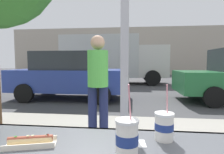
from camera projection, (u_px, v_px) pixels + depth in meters
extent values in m
plane|color=#424244|center=(131.00, 90.00, 9.13)|extent=(60.00, 60.00, 0.00)
cube|color=#9E998E|center=(129.00, 148.00, 2.79)|extent=(16.00, 2.80, 0.13)
cube|color=#35373A|center=(124.00, 131.00, 1.16)|extent=(2.01, 0.02, 0.02)
cube|color=#9E9EA3|center=(125.00, 15.00, 1.16)|extent=(0.05, 0.08, 1.43)
cube|color=#A89E8E|center=(132.00, 51.00, 21.10)|extent=(28.00, 1.20, 5.23)
cylinder|color=white|center=(127.00, 141.00, 0.80)|extent=(0.10, 0.10, 0.16)
cylinder|color=navy|center=(127.00, 139.00, 0.80)|extent=(0.10, 0.10, 0.05)
cylinder|color=black|center=(127.00, 123.00, 0.80)|extent=(0.09, 0.09, 0.01)
cylinder|color=white|center=(127.00, 121.00, 0.79)|extent=(0.10, 0.10, 0.01)
cylinder|color=pink|center=(130.00, 107.00, 0.78)|extent=(0.02, 0.05, 0.20)
cylinder|color=silver|center=(164.00, 128.00, 1.00)|extent=(0.10, 0.10, 0.14)
cylinder|color=navy|center=(164.00, 126.00, 1.00)|extent=(0.10, 0.10, 0.04)
cylinder|color=black|center=(164.00, 116.00, 0.99)|extent=(0.09, 0.09, 0.01)
cylinder|color=white|center=(164.00, 114.00, 0.99)|extent=(0.10, 0.10, 0.01)
cylinder|color=pink|center=(167.00, 103.00, 0.98)|extent=(0.02, 0.04, 0.20)
cube|color=beige|center=(31.00, 145.00, 0.94)|extent=(0.26, 0.15, 0.01)
cube|color=beige|center=(28.00, 147.00, 0.89)|extent=(0.24, 0.07, 0.03)
cube|color=beige|center=(33.00, 139.00, 0.98)|extent=(0.24, 0.07, 0.03)
cylinder|color=#DBB77A|center=(31.00, 141.00, 0.93)|extent=(0.21, 0.09, 0.04)
cylinder|color=#9E4733|center=(31.00, 138.00, 0.93)|extent=(0.21, 0.08, 0.03)
cube|color=beige|center=(47.00, 135.00, 0.94)|extent=(0.02, 0.02, 0.01)
cube|color=beige|center=(28.00, 136.00, 0.93)|extent=(0.02, 0.01, 0.01)
cube|color=beige|center=(33.00, 136.00, 0.93)|extent=(0.02, 0.01, 0.01)
cube|color=#337A2D|center=(16.00, 137.00, 0.92)|extent=(0.02, 0.01, 0.01)
cube|color=red|center=(48.00, 135.00, 0.94)|extent=(0.01, 0.01, 0.01)
cube|color=white|center=(134.00, 144.00, 0.95)|extent=(0.13, 0.10, 0.00)
cube|color=#283D93|center=(71.00, 80.00, 6.88)|extent=(4.20, 1.81, 0.77)
cube|color=#282D33|center=(67.00, 61.00, 6.84)|extent=(2.18, 1.60, 0.64)
cylinder|color=black|center=(109.00, 87.00, 7.67)|extent=(0.64, 0.18, 0.64)
cylinder|color=black|center=(101.00, 95.00, 5.87)|extent=(0.64, 0.18, 0.64)
cylinder|color=black|center=(49.00, 86.00, 7.96)|extent=(0.64, 0.18, 0.64)
cylinder|color=black|center=(24.00, 93.00, 6.16)|extent=(0.64, 0.18, 0.64)
cylinder|color=black|center=(194.00, 88.00, 7.30)|extent=(0.64, 0.18, 0.64)
cylinder|color=black|center=(214.00, 97.00, 5.49)|extent=(0.64, 0.18, 0.64)
cube|color=beige|center=(101.00, 57.00, 11.88)|extent=(4.76, 2.20, 2.54)
cube|color=beige|center=(151.00, 62.00, 11.55)|extent=(1.90, 2.10, 1.90)
cylinder|color=black|center=(149.00, 75.00, 12.67)|extent=(0.90, 0.24, 0.90)
cylinder|color=black|center=(153.00, 78.00, 10.58)|extent=(0.90, 0.24, 0.90)
cylinder|color=black|center=(92.00, 75.00, 13.16)|extent=(0.90, 0.24, 0.90)
cylinder|color=black|center=(84.00, 77.00, 10.98)|extent=(0.90, 0.24, 0.90)
cylinder|color=navy|center=(93.00, 113.00, 2.93)|extent=(0.14, 0.14, 0.84)
cylinder|color=navy|center=(104.00, 113.00, 2.91)|extent=(0.14, 0.14, 0.84)
cylinder|color=#54B94A|center=(98.00, 69.00, 2.86)|extent=(0.32, 0.32, 0.56)
sphere|color=tan|center=(98.00, 43.00, 2.83)|extent=(0.22, 0.22, 0.22)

